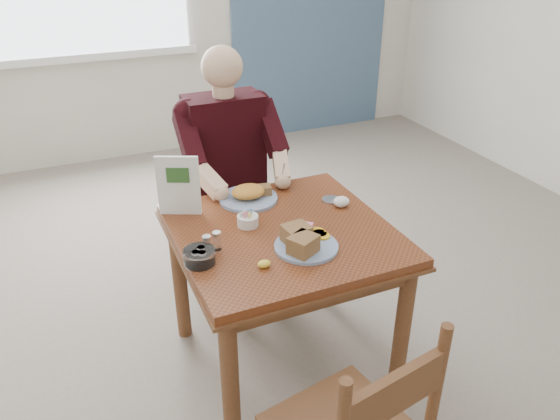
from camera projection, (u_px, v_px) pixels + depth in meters
name	position (u px, v px, depth m)	size (l,w,h in m)	color
floor	(283.00, 360.00, 2.70)	(6.00, 6.00, 0.00)	slate
lemon_wedge	(264.00, 264.00, 2.08)	(0.05, 0.04, 0.03)	yellow
napkin	(341.00, 202.00, 2.52)	(0.08, 0.06, 0.05)	white
metal_dish	(331.00, 200.00, 2.58)	(0.09, 0.09, 0.01)	silver
table	(283.00, 251.00, 2.40)	(0.92, 0.92, 0.75)	brown
chair_far	(227.00, 206.00, 3.12)	(0.42, 0.42, 0.95)	brown
diner	(229.00, 158.00, 2.89)	(0.53, 0.56, 1.39)	gray
near_plate	(303.00, 241.00, 2.19)	(0.33, 0.33, 0.09)	white
far_plate	(249.00, 194.00, 2.58)	(0.32, 0.32, 0.07)	white
caddy	(248.00, 220.00, 2.36)	(0.12, 0.12, 0.07)	white
shakers	(212.00, 243.00, 2.17)	(0.09, 0.06, 0.08)	white
creamer	(199.00, 256.00, 2.10)	(0.16, 0.16, 0.06)	white
menu	(178.00, 185.00, 2.40)	(0.18, 0.09, 0.28)	white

